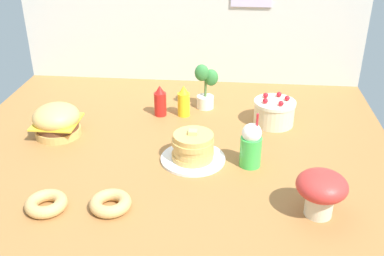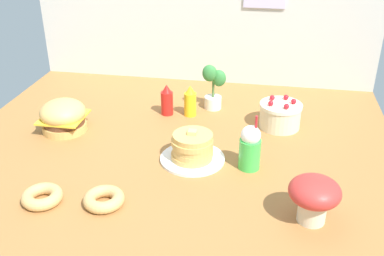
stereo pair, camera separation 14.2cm
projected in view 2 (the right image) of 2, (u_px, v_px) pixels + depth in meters
name	position (u px, v px, depth m)	size (l,w,h in m)	color
ground_plane	(169.00, 162.00, 2.06)	(2.11, 2.03, 0.02)	#9E6B38
back_wall	(204.00, 0.00, 2.71)	(2.11, 0.04, 1.01)	beige
burger	(63.00, 116.00, 2.28)	(0.23, 0.23, 0.17)	#DBA859
pancake_stack	(193.00, 149.00, 2.03)	(0.29, 0.29, 0.15)	white
layer_cake	(280.00, 115.00, 2.32)	(0.22, 0.22, 0.16)	beige
ketchup_bottle	(167.00, 101.00, 2.45)	(0.07, 0.07, 0.17)	red
mustard_bottle	(190.00, 102.00, 2.44)	(0.07, 0.07, 0.17)	yellow
cream_soda_cup	(250.00, 148.00, 1.95)	(0.09, 0.09, 0.26)	green
donut_pink_glaze	(42.00, 196.00, 1.77)	(0.16, 0.16, 0.05)	tan
donut_chocolate	(104.00, 199.00, 1.75)	(0.16, 0.16, 0.05)	tan
potted_plant	(213.00, 85.00, 2.49)	(0.13, 0.10, 0.26)	white
mushroom_stool	(314.00, 195.00, 1.63)	(0.19, 0.19, 0.18)	beige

